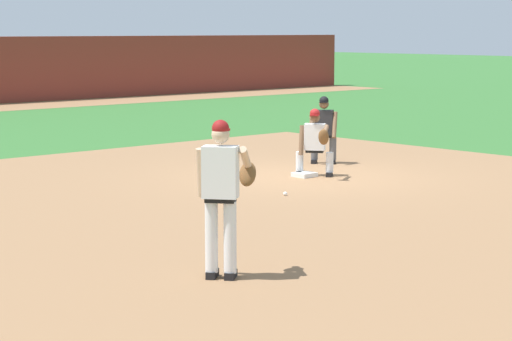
# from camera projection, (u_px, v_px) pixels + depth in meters

# --- Properties ---
(ground_plane) EXTENTS (160.00, 160.00, 0.00)m
(ground_plane) POSITION_uv_depth(u_px,v_px,m) (304.00, 177.00, 19.62)
(ground_plane) COLOR #336B2D
(infield_dirt_patch) EXTENTS (18.00, 18.00, 0.01)m
(infield_dirt_patch) POSITION_uv_depth(u_px,v_px,m) (273.00, 215.00, 15.61)
(infield_dirt_patch) COLOR #936B47
(infield_dirt_patch) RESTS_ON ground
(first_base_bag) EXTENTS (0.38, 0.38, 0.09)m
(first_base_bag) POSITION_uv_depth(u_px,v_px,m) (304.00, 175.00, 19.61)
(first_base_bag) COLOR white
(first_base_bag) RESTS_ON ground
(baseball) EXTENTS (0.07, 0.07, 0.07)m
(baseball) POSITION_uv_depth(u_px,v_px,m) (285.00, 194.00, 17.38)
(baseball) COLOR white
(baseball) RESTS_ON ground
(pitcher) EXTENTS (0.85, 0.57, 1.86)m
(pitcher) POSITION_uv_depth(u_px,v_px,m) (223.00, 189.00, 11.49)
(pitcher) COLOR black
(pitcher) RESTS_ON ground
(first_baseman) EXTENTS (0.79, 1.06, 1.34)m
(first_baseman) POSITION_uv_depth(u_px,v_px,m) (315.00, 140.00, 19.57)
(first_baseman) COLOR black
(first_baseman) RESTS_ON ground
(umpire) EXTENTS (0.65, 0.68, 1.46)m
(umpire) POSITION_uv_depth(u_px,v_px,m) (324.00, 127.00, 21.46)
(umpire) COLOR black
(umpire) RESTS_ON ground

